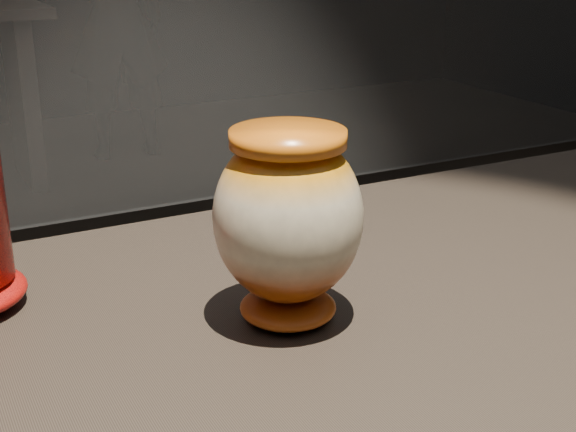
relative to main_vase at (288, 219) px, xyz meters
name	(u,v)px	position (x,y,z in m)	size (l,w,h in m)	color
main_vase	(288,219)	(0.00, 0.00, 0.00)	(0.15, 0.15, 0.20)	#83340B
visitor	(116,19)	(0.89, 3.80, -0.23)	(0.57, 0.37, 1.55)	black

